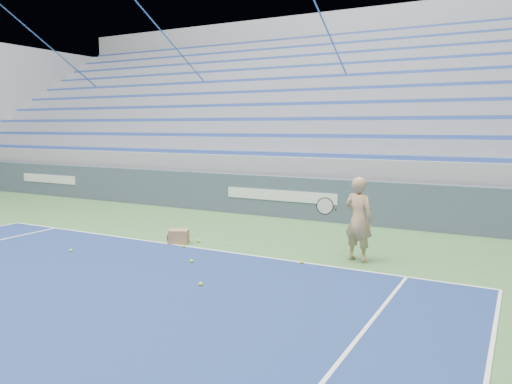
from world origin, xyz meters
TOP-DOWN VIEW (x-y plane):
  - sponsor_barrier at (0.00, 15.88)m, footprint 30.00×0.32m
  - bleachers at (0.00, 21.60)m, footprint 31.00×9.15m
  - tennis_player at (3.11, 12.50)m, footprint 0.92×0.87m
  - ball_box at (-0.57, 12.05)m, footprint 0.47×0.44m
  - tennis_ball_0 at (-1.97, 10.46)m, footprint 0.07×0.07m
  - tennis_ball_1 at (1.44, 9.94)m, footprint 0.07×0.07m
  - tennis_ball_2 at (-0.26, 11.78)m, footprint 0.07×0.07m
  - tennis_ball_3 at (-0.27, 12.32)m, footprint 0.07×0.07m
  - tennis_ball_4 at (0.54, 10.95)m, footprint 0.07×0.07m
  - tennis_ball_5 at (2.31, 11.81)m, footprint 0.07×0.07m

SIDE VIEW (x-z plane):
  - tennis_ball_0 at x=-1.97m, z-range 0.00..0.07m
  - tennis_ball_1 at x=1.44m, z-range 0.00..0.07m
  - tennis_ball_2 at x=-0.26m, z-range 0.00..0.07m
  - tennis_ball_3 at x=-0.27m, z-range 0.00..0.07m
  - tennis_ball_4 at x=0.54m, z-range 0.00..0.07m
  - tennis_ball_5 at x=2.31m, z-range 0.00..0.07m
  - ball_box at x=-0.57m, z-range 0.00..0.29m
  - sponsor_barrier at x=0.00m, z-range 0.00..1.10m
  - tennis_player at x=3.11m, z-range 0.00..1.54m
  - bleachers at x=0.00m, z-range -1.29..6.01m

